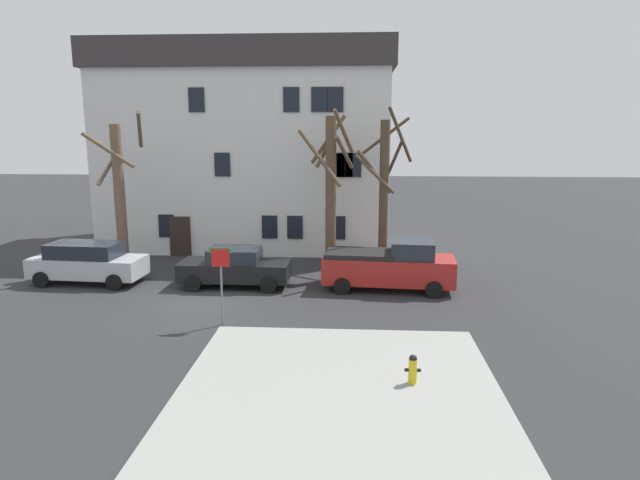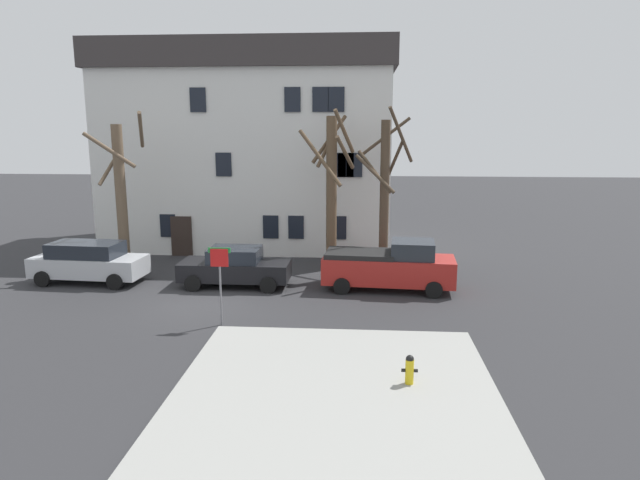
# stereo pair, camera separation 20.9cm
# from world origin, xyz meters

# --- Properties ---
(ground_plane) EXTENTS (120.00, 120.00, 0.00)m
(ground_plane) POSITION_xyz_m (0.00, 0.00, 0.00)
(ground_plane) COLOR #2D2D30
(sidewalk_slab) EXTENTS (8.19, 8.98, 0.12)m
(sidewalk_slab) POSITION_xyz_m (5.45, -7.24, 0.06)
(sidewalk_slab) COLOR #999993
(sidewalk_slab) RESTS_ON ground_plane
(building_main) EXTENTS (16.03, 8.49, 11.09)m
(building_main) POSITION_xyz_m (-0.24, 12.09, 5.61)
(building_main) COLOR white
(building_main) RESTS_ON ground_plane
(tree_bare_near) EXTENTS (2.51, 2.72, 7.37)m
(tree_bare_near) POSITION_xyz_m (-5.11, 5.05, 3.67)
(tree_bare_near) COLOR brown
(tree_bare_near) RESTS_ON ground_plane
(tree_bare_mid) EXTENTS (2.59, 2.55, 7.46)m
(tree_bare_mid) POSITION_xyz_m (4.66, 5.89, 3.96)
(tree_bare_mid) COLOR brown
(tree_bare_mid) RESTS_ON ground_plane
(tree_bare_far) EXTENTS (2.65, 2.61, 7.54)m
(tree_bare_far) POSITION_xyz_m (7.12, 5.50, 3.85)
(tree_bare_far) COLOR #4C3D2D
(tree_bare_far) RESTS_ON ground_plane
(car_silver_wagon) EXTENTS (4.90, 2.32, 1.78)m
(car_silver_wagon) POSITION_xyz_m (-5.72, 2.64, 0.92)
(car_silver_wagon) COLOR #B7BABF
(car_silver_wagon) RESTS_ON ground_plane
(car_black_sedan) EXTENTS (4.63, 2.13, 1.66)m
(car_black_sedan) POSITION_xyz_m (0.76, 2.54, 0.83)
(car_black_sedan) COLOR black
(car_black_sedan) RESTS_ON ground_plane
(pickup_truck_red) EXTENTS (5.51, 2.49, 2.09)m
(pickup_truck_red) POSITION_xyz_m (7.27, 2.44, 1.01)
(pickup_truck_red) COLOR #AD231E
(pickup_truck_red) RESTS_ON ground_plane
(fire_hydrant) EXTENTS (0.42, 0.22, 0.78)m
(fire_hydrant) POSITION_xyz_m (7.33, -6.62, 0.52)
(fire_hydrant) COLOR gold
(fire_hydrant) RESTS_ON sidewalk_slab
(street_sign_pole) EXTENTS (0.76, 0.07, 2.70)m
(street_sign_pole) POSITION_xyz_m (1.35, -2.31, 1.89)
(street_sign_pole) COLOR slate
(street_sign_pole) RESTS_ON ground_plane
(bicycle_leaning) EXTENTS (1.73, 0.38, 1.03)m
(bicycle_leaning) POSITION_xyz_m (-5.75, 4.73, 0.37)
(bicycle_leaning) COLOR black
(bicycle_leaning) RESTS_ON ground_plane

